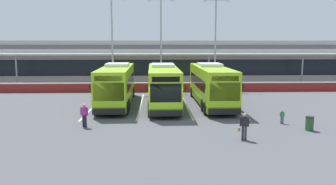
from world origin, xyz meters
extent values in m
plane|color=#4C4C51|center=(0.00, 0.00, 0.00)|extent=(200.00, 200.00, 0.00)
cube|color=beige|center=(0.00, 27.00, 2.75)|extent=(70.00, 10.00, 5.50)
cube|color=#19232D|center=(0.00, 21.98, 2.30)|extent=(66.00, 0.08, 2.20)
cube|color=#4C4C51|center=(0.00, 21.97, 5.15)|extent=(68.00, 0.08, 0.60)
cube|color=beige|center=(0.00, 20.50, 4.20)|extent=(67.00, 3.00, 0.24)
cube|color=gray|center=(0.00, 27.00, 5.75)|extent=(70.00, 10.00, 0.50)
cylinder|color=#999999|center=(-18.60, 19.30, 2.10)|extent=(0.20, 0.20, 4.20)
cylinder|color=#999999|center=(-6.20, 19.30, 2.10)|extent=(0.20, 0.20, 4.20)
cylinder|color=#999999|center=(6.20, 19.30, 2.10)|extent=(0.20, 0.20, 4.20)
cylinder|color=#999999|center=(18.60, 19.30, 2.10)|extent=(0.20, 0.20, 4.20)
cube|color=maroon|center=(0.00, 14.50, 0.50)|extent=(60.00, 0.36, 1.00)
cube|color=#B2B2B2|center=(0.00, 14.50, 1.05)|extent=(60.00, 0.40, 0.10)
cube|color=#9ED11E|center=(-4.30, 6.38, 1.91)|extent=(2.72, 12.03, 3.19)
cube|color=#598419|center=(-4.30, 6.38, 0.59)|extent=(2.74, 12.05, 0.56)
cube|color=black|center=(-4.31, 6.78, 2.15)|extent=(2.71, 9.64, 0.96)
cube|color=black|center=(-4.22, 0.43, 2.05)|extent=(2.31, 0.13, 1.40)
cube|color=black|center=(-4.22, 0.42, 3.05)|extent=(2.05, 0.11, 0.40)
cube|color=silver|center=(-4.31, 7.38, 3.64)|extent=(2.09, 2.83, 0.28)
cube|color=black|center=(-4.22, 0.32, 0.55)|extent=(2.45, 0.19, 0.44)
cube|color=black|center=(-2.77, 0.80, 2.40)|extent=(0.08, 0.12, 0.36)
cube|color=black|center=(-5.68, 0.76, 2.40)|extent=(0.08, 0.12, 0.36)
cylinder|color=black|center=(-3.17, 11.00, 0.52)|extent=(0.33, 1.04, 1.04)
cylinder|color=black|center=(-5.56, 10.96, 0.52)|extent=(0.33, 1.04, 1.04)
cylinder|color=black|center=(-3.06, 3.20, 0.52)|extent=(0.33, 1.04, 1.04)
cylinder|color=black|center=(-5.45, 3.16, 0.52)|extent=(0.33, 1.04, 1.04)
cylinder|color=black|center=(-3.04, 1.80, 0.52)|extent=(0.33, 1.04, 1.04)
cylinder|color=black|center=(-5.43, 1.76, 0.52)|extent=(0.33, 1.04, 1.04)
cube|color=#9ED11E|center=(-0.02, 5.65, 1.91)|extent=(2.72, 12.03, 3.19)
cube|color=#598419|center=(-0.02, 5.65, 0.59)|extent=(2.74, 12.05, 0.56)
cube|color=black|center=(-0.03, 6.05, 2.15)|extent=(2.71, 9.64, 0.96)
cube|color=black|center=(0.06, -0.30, 2.05)|extent=(2.31, 0.13, 1.40)
cube|color=black|center=(0.06, -0.31, 3.05)|extent=(2.05, 0.11, 0.40)
cube|color=silver|center=(-0.03, 6.65, 3.64)|extent=(2.09, 2.83, 0.28)
cube|color=black|center=(0.07, -0.41, 0.55)|extent=(2.45, 0.19, 0.44)
cube|color=black|center=(1.51, 0.07, 2.40)|extent=(0.08, 0.12, 0.36)
cube|color=black|center=(-1.40, 0.03, 2.40)|extent=(0.08, 0.12, 0.36)
cylinder|color=black|center=(1.11, 10.27, 0.52)|extent=(0.33, 1.04, 1.04)
cylinder|color=black|center=(-1.28, 10.24, 0.52)|extent=(0.33, 1.04, 1.04)
cylinder|color=black|center=(1.22, 2.47, 0.52)|extent=(0.33, 1.04, 1.04)
cylinder|color=black|center=(-1.17, 2.44, 0.52)|extent=(0.33, 1.04, 1.04)
cylinder|color=black|center=(1.24, 1.07, 0.52)|extent=(0.33, 1.04, 1.04)
cylinder|color=black|center=(-1.15, 1.04, 0.52)|extent=(0.33, 1.04, 1.04)
cube|color=#9ED11E|center=(4.43, 6.09, 1.91)|extent=(2.72, 12.03, 3.19)
cube|color=#598419|center=(4.43, 6.09, 0.59)|extent=(2.74, 12.05, 0.56)
cube|color=black|center=(4.42, 6.49, 2.15)|extent=(2.71, 9.64, 0.96)
cube|color=black|center=(4.51, 0.14, 2.05)|extent=(2.31, 0.13, 1.40)
cube|color=black|center=(4.51, 0.13, 3.05)|extent=(2.05, 0.11, 0.40)
cube|color=silver|center=(4.41, 7.09, 3.64)|extent=(2.09, 2.83, 0.28)
cube|color=black|center=(4.51, 0.03, 0.55)|extent=(2.45, 0.19, 0.44)
cube|color=black|center=(5.96, 0.51, 2.40)|extent=(0.08, 0.12, 0.36)
cube|color=black|center=(3.05, 0.47, 2.40)|extent=(0.08, 0.12, 0.36)
cylinder|color=black|center=(5.56, 10.71, 0.52)|extent=(0.33, 1.04, 1.04)
cylinder|color=black|center=(3.17, 10.67, 0.52)|extent=(0.33, 1.04, 1.04)
cylinder|color=black|center=(5.67, 2.91, 0.52)|extent=(0.33, 1.04, 1.04)
cylinder|color=black|center=(3.28, 2.87, 0.52)|extent=(0.33, 1.04, 1.04)
cylinder|color=black|center=(5.69, 1.51, 0.52)|extent=(0.33, 1.04, 1.04)
cylinder|color=black|center=(3.30, 1.47, 0.52)|extent=(0.33, 1.04, 1.04)
cube|color=silver|center=(-6.30, 6.00, 0.00)|extent=(0.14, 13.00, 0.01)
cube|color=silver|center=(-2.10, 6.00, 0.00)|extent=(0.14, 13.00, 0.01)
cube|color=silver|center=(2.10, 6.00, 0.00)|extent=(0.14, 13.00, 0.01)
cube|color=silver|center=(6.30, 6.00, 0.00)|extent=(0.14, 13.00, 0.01)
cube|color=#33333D|center=(4.49, -5.53, 0.42)|extent=(0.18, 0.21, 0.84)
cube|color=#33333D|center=(4.61, -5.69, 0.42)|extent=(0.18, 0.21, 0.84)
cube|color=black|center=(4.55, -5.61, 1.12)|extent=(0.39, 0.30, 0.56)
cube|color=black|center=(4.34, -5.55, 1.09)|extent=(0.11, 0.12, 0.54)
cube|color=black|center=(4.76, -5.67, 1.09)|extent=(0.11, 0.12, 0.54)
sphere|color=tan|center=(4.55, -5.61, 1.51)|extent=(0.22, 0.22, 0.22)
cube|color=olive|center=(4.28, -5.52, 0.63)|extent=(0.19, 0.30, 0.22)
cylinder|color=olive|center=(4.28, -5.52, 0.81)|extent=(0.02, 0.02, 0.16)
cube|color=black|center=(-5.59, -2.12, 0.42)|extent=(0.17, 0.21, 0.84)
cube|color=black|center=(-5.45, -2.27, 0.42)|extent=(0.17, 0.21, 0.84)
cube|color=#A32D89|center=(-5.52, -2.19, 1.12)|extent=(0.38, 0.29, 0.56)
cube|color=#A32D89|center=(-5.73, -2.15, 1.09)|extent=(0.11, 0.12, 0.54)
cube|color=#A32D89|center=(-5.30, -2.24, 1.09)|extent=(0.11, 0.12, 0.54)
sphere|color=tan|center=(-5.52, -2.19, 1.51)|extent=(0.22, 0.22, 0.22)
cube|color=slate|center=(8.22, -1.62, 0.26)|extent=(0.10, 0.12, 0.52)
cube|color=slate|center=(8.33, -1.68, 0.26)|extent=(0.10, 0.12, 0.52)
cube|color=#387F4C|center=(8.27, -1.65, 0.69)|extent=(0.22, 0.15, 0.35)
cube|color=#387F4C|center=(8.14, -1.66, 0.68)|extent=(0.06, 0.07, 0.33)
cube|color=#387F4C|center=(8.41, -1.64, 0.68)|extent=(0.06, 0.07, 0.33)
sphere|color=tan|center=(8.27, -1.65, 0.94)|extent=(0.14, 0.14, 0.14)
cylinder|color=#9E9EA3|center=(-5.89, 16.33, 5.50)|extent=(0.20, 0.20, 11.00)
cylinder|color=#9E9EA3|center=(-0.05, 17.22, 5.50)|extent=(0.20, 0.20, 11.00)
cylinder|color=#9E9EA3|center=(-0.05, 17.22, 10.85)|extent=(2.80, 0.10, 0.10)
cube|color=silver|center=(-1.45, 17.22, 10.75)|extent=(0.44, 0.28, 0.20)
cube|color=silver|center=(1.35, 17.22, 10.75)|extent=(0.44, 0.28, 0.20)
cylinder|color=#9E9EA3|center=(6.68, 17.46, 5.50)|extent=(0.20, 0.20, 11.00)
cylinder|color=#9E9EA3|center=(6.68, 17.46, 10.85)|extent=(2.80, 0.10, 0.10)
cube|color=silver|center=(5.28, 17.46, 10.75)|extent=(0.44, 0.28, 0.20)
cube|color=silver|center=(8.08, 17.46, 10.75)|extent=(0.44, 0.28, 0.20)
cylinder|color=#2D5133|center=(9.39, -3.57, 0.42)|extent=(0.52, 0.52, 0.85)
cylinder|color=black|center=(9.39, -3.57, 0.89)|extent=(0.54, 0.54, 0.08)
camera|label=1|loc=(-0.60, -25.03, 5.69)|focal=36.50mm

